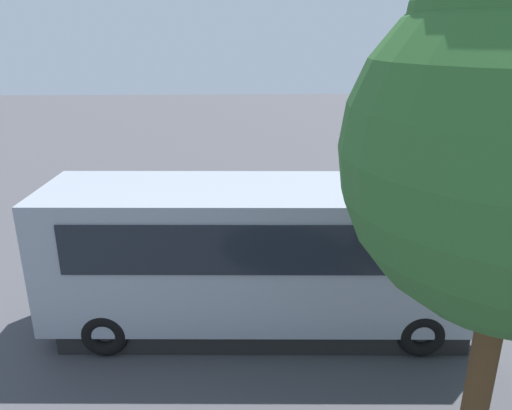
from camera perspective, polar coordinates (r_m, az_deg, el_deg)
ground_plane at (r=15.41m, az=7.00°, el=-4.53°), size 80.00×80.00×0.00m
tour_bus at (r=10.56m, az=0.72°, el=-6.26°), size 9.24×2.89×3.25m
spectator_far_left at (r=13.37m, az=6.83°, el=-3.71°), size 0.57×0.31×1.68m
spectator_left at (r=13.67m, az=0.91°, el=-3.02°), size 0.58×0.36×1.69m
spectator_centre at (r=13.36m, az=-3.21°, el=-3.29°), size 0.58×0.35×1.79m
parked_motorcycle_silver at (r=13.15m, az=11.37°, el=-6.87°), size 2.04×0.66×0.99m
stunt_motorcycle at (r=17.93m, az=-3.22°, el=1.18°), size 2.00×0.83×1.23m
traffic_cone at (r=19.10m, az=5.84°, el=1.29°), size 0.34×0.34×0.63m
bay_line_a at (r=16.64m, az=14.44°, el=-3.16°), size 0.26×3.68×0.01m
bay_line_b at (r=16.06m, az=4.33°, el=-3.40°), size 0.26×3.69×0.01m
bay_line_c at (r=16.01m, az=-6.18°, el=-3.54°), size 0.30×4.48×0.01m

